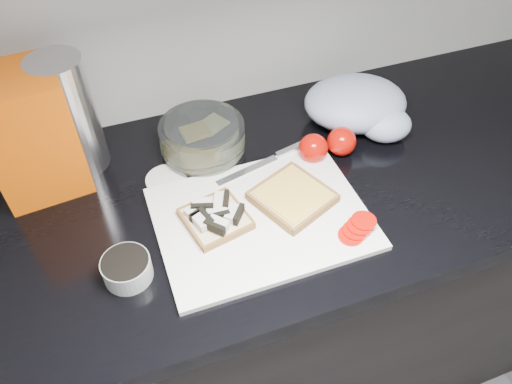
# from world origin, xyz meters

# --- Properties ---
(base_cabinet) EXTENTS (3.50, 0.60, 0.86)m
(base_cabinet) POSITION_xyz_m (0.00, 1.20, 0.43)
(base_cabinet) COLOR black
(base_cabinet) RESTS_ON ground
(countertop) EXTENTS (3.50, 0.64, 0.04)m
(countertop) POSITION_xyz_m (0.00, 1.20, 0.88)
(countertop) COLOR black
(countertop) RESTS_ON base_cabinet
(cutting_board) EXTENTS (0.40, 0.30, 0.01)m
(cutting_board) POSITION_xyz_m (0.07, 1.11, 0.91)
(cutting_board) COLOR white
(cutting_board) RESTS_ON countertop
(bread_left) EXTENTS (0.14, 0.14, 0.04)m
(bread_left) POSITION_xyz_m (-0.02, 1.12, 0.92)
(bread_left) COLOR beige
(bread_left) RESTS_ON cutting_board
(bread_right) EXTENTS (0.18, 0.18, 0.02)m
(bread_right) POSITION_xyz_m (0.14, 1.12, 0.92)
(bread_right) COLOR beige
(bread_right) RESTS_ON cutting_board
(tomato_slices) EXTENTS (0.09, 0.07, 0.02)m
(tomato_slices) POSITION_xyz_m (0.22, 1.01, 0.92)
(tomato_slices) COLOR #B80C04
(tomato_slices) RESTS_ON cutting_board
(knife) EXTENTS (0.22, 0.06, 0.01)m
(knife) POSITION_xyz_m (0.15, 1.25, 0.92)
(knife) COLOR silver
(knife) RESTS_ON cutting_board
(seed_tub) EXTENTS (0.09, 0.09, 0.04)m
(seed_tub) POSITION_xyz_m (-0.19, 1.07, 0.92)
(seed_tub) COLOR #A0A5A5
(seed_tub) RESTS_ON countertop
(tub_lid) EXTENTS (0.09, 0.09, 0.01)m
(tub_lid) POSITION_xyz_m (-0.08, 1.28, 0.90)
(tub_lid) COLOR silver
(tub_lid) RESTS_ON countertop
(glass_bowl) EXTENTS (0.18, 0.18, 0.08)m
(glass_bowl) POSITION_xyz_m (0.02, 1.33, 0.94)
(glass_bowl) COLOR silver
(glass_bowl) RESTS_ON countertop
(bread_bag) EXTENTS (0.18, 0.17, 0.25)m
(bread_bag) POSITION_xyz_m (-0.31, 1.36, 1.03)
(bread_bag) COLOR #CE4503
(bread_bag) RESTS_ON countertop
(steel_canister) EXTENTS (0.11, 0.11, 0.25)m
(steel_canister) POSITION_xyz_m (-0.23, 1.39, 1.03)
(steel_canister) COLOR #B3B3B8
(steel_canister) RESTS_ON countertop
(grocery_bag) EXTENTS (0.28, 0.26, 0.10)m
(grocery_bag) POSITION_xyz_m (0.39, 1.31, 0.95)
(grocery_bag) COLOR #ADB6D5
(grocery_bag) RESTS_ON countertop
(whole_tomatoes) EXTENTS (0.13, 0.06, 0.06)m
(whole_tomatoes) POSITION_xyz_m (0.27, 1.23, 0.93)
(whole_tomatoes) COLOR #B80C04
(whole_tomatoes) RESTS_ON countertop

